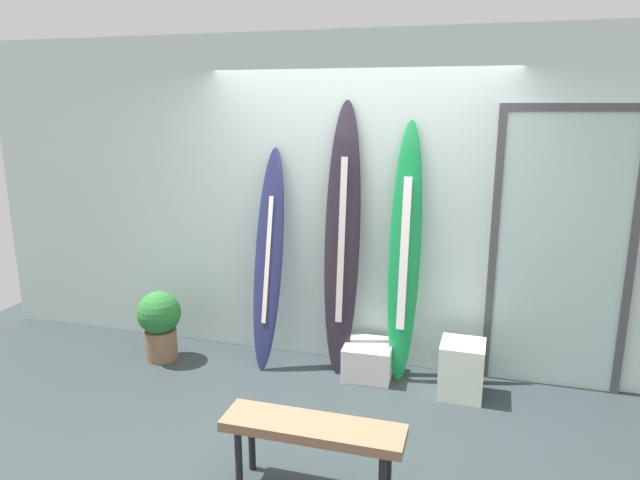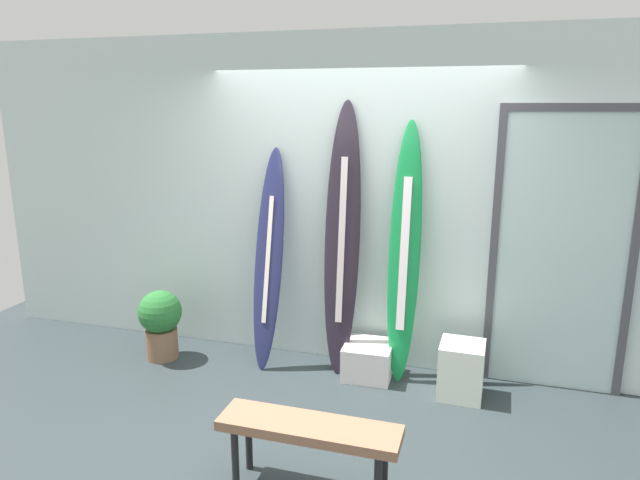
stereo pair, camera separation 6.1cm
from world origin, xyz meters
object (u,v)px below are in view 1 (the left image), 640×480
glass_door (561,248)px  bench (313,433)px  display_block_center (368,360)px  potted_plant (160,321)px  surfboard_charcoal (342,240)px  display_block_left (462,369)px  surfboard_navy (269,260)px  surfboard_emerald (404,256)px

glass_door → bench: bearing=-129.2°
display_block_center → potted_plant: size_ratio=0.65×
surfboard_charcoal → potted_plant: surfboard_charcoal is taller
display_block_center → glass_door: bearing=10.3°
display_block_center → potted_plant: potted_plant is taller
display_block_center → bench: size_ratio=0.38×
display_block_center → surfboard_charcoal: bearing=159.5°
display_block_left → bench: 1.63m
surfboard_charcoal → glass_door: size_ratio=1.01×
display_block_left → bench: (-0.79, -1.42, 0.17)m
display_block_left → potted_plant: 2.61m
surfboard_charcoal → potted_plant: (-1.58, -0.28, -0.78)m
bench → surfboard_navy: bearing=118.8°
display_block_center → surfboard_emerald: bearing=19.7°
surfboard_navy → display_block_center: size_ratio=4.62×
potted_plant → surfboard_charcoal: bearing=10.0°
glass_door → bench: size_ratio=2.10×
display_block_center → potted_plant: bearing=-174.3°
display_block_center → glass_door: (1.43, 0.26, 1.01)m
surfboard_charcoal → bench: surfboard_charcoal is taller
surfboard_navy → glass_door: (2.32, 0.23, 0.21)m
surfboard_navy → surfboard_charcoal: bearing=6.3°
surfboard_emerald → glass_door: glass_door is taller
surfboard_navy → bench: 1.86m
surfboard_charcoal → surfboard_emerald: surfboard_charcoal is taller
surfboard_charcoal → surfboard_emerald: 0.52m
surfboard_charcoal → display_block_left: 1.38m
surfboard_charcoal → glass_door: (1.69, 0.16, 0.02)m
surfboard_charcoal → bench: size_ratio=2.12×
display_block_center → glass_door: size_ratio=0.18×
surfboard_navy → bench: bearing=-61.2°
glass_door → potted_plant: glass_door is taller
bench → display_block_center: bearing=89.0°
surfboard_charcoal → display_block_center: size_ratio=5.58×
surfboard_emerald → glass_door: (1.18, 0.17, 0.11)m
display_block_left → glass_door: bearing=29.1°
display_block_center → glass_door: 1.77m
surfboard_emerald → potted_plant: (-2.10, -0.28, -0.68)m
surfboard_emerald → potted_plant: 2.23m
potted_plant → surfboard_navy: bearing=12.4°
bench → potted_plant: bearing=143.4°
glass_door → bench: 2.43m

